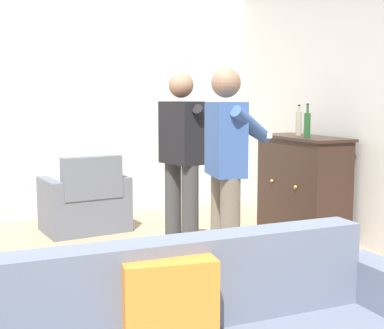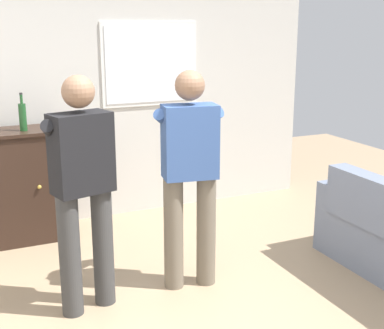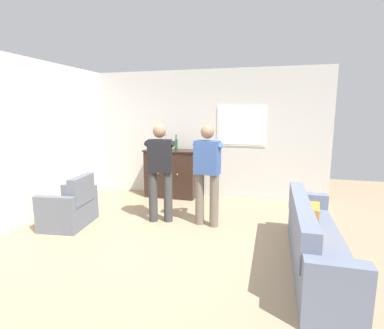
% 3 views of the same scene
% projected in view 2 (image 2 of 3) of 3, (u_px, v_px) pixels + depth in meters
% --- Properties ---
extents(wall_back_with_window, '(5.20, 0.15, 2.80)m').
position_uv_depth(wall_back_with_window, '(78.00, 85.00, 5.35)').
color(wall_back_with_window, beige).
rests_on(wall_back_with_window, ground).
extents(sideboard_cabinet, '(1.16, 0.49, 1.06)m').
position_uv_depth(sideboard_cabinet, '(11.00, 187.00, 4.96)').
color(sideboard_cabinet, black).
rests_on(sideboard_cabinet, ground).
extents(bottle_liquor_amber, '(0.07, 0.07, 0.34)m').
position_uv_depth(bottle_liquor_amber, '(23.00, 116.00, 4.80)').
color(bottle_liquor_amber, '#1E4C23').
rests_on(bottle_liquor_amber, sideboard_cabinet).
extents(person_standing_left, '(0.54, 0.51, 1.68)m').
position_uv_depth(person_standing_left, '(82.00, 184.00, 3.66)').
color(person_standing_left, '#383838').
rests_on(person_standing_left, ground).
extents(person_standing_right, '(0.55, 0.50, 1.68)m').
position_uv_depth(person_standing_right, '(190.00, 170.00, 4.01)').
color(person_standing_right, '#6B6051').
rests_on(person_standing_right, ground).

